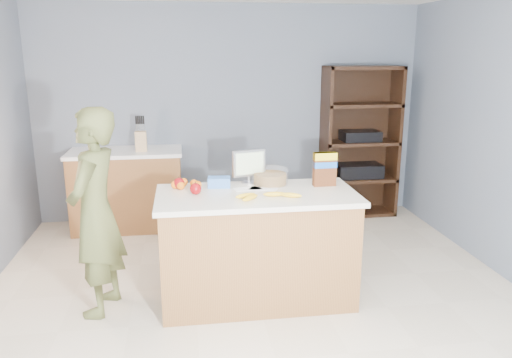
{
  "coord_description": "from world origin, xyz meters",
  "views": [
    {
      "loc": [
        -0.54,
        -3.39,
        1.98
      ],
      "look_at": [
        0.0,
        0.35,
        1.0
      ],
      "focal_mm": 35.0,
      "sensor_mm": 36.0,
      "label": 1
    }
  ],
  "objects": [
    {
      "name": "floor",
      "position": [
        0.0,
        0.0,
        0.0
      ],
      "size": [
        4.5,
        5.0,
        0.02
      ],
      "primitive_type": "cube",
      "color": "beige",
      "rests_on": "ground"
    },
    {
      "name": "walls",
      "position": [
        0.0,
        0.0,
        1.65
      ],
      "size": [
        4.52,
        5.02,
        2.51
      ],
      "color": "slate",
      "rests_on": "ground"
    },
    {
      "name": "counter_peninsula",
      "position": [
        0.0,
        0.3,
        0.42
      ],
      "size": [
        1.56,
        0.76,
        0.9
      ],
      "color": "brown",
      "rests_on": "ground"
    },
    {
      "name": "back_cabinet",
      "position": [
        -1.2,
        2.2,
        0.45
      ],
      "size": [
        1.24,
        0.62,
        0.9
      ],
      "color": "brown",
      "rests_on": "ground"
    },
    {
      "name": "shelving_unit",
      "position": [
        1.55,
        2.35,
        0.86
      ],
      "size": [
        0.9,
        0.4,
        1.8
      ],
      "color": "black",
      "rests_on": "ground"
    },
    {
      "name": "person",
      "position": [
        -1.22,
        0.3,
        0.79
      ],
      "size": [
        0.5,
        0.65,
        1.59
      ],
      "primitive_type": "imported",
      "rotation": [
        0.0,
        0.0,
        -1.8
      ],
      "color": "#50552C",
      "rests_on": "ground"
    },
    {
      "name": "knife_block",
      "position": [
        -1.01,
        2.13,
        1.02
      ],
      "size": [
        0.12,
        0.1,
        0.31
      ],
      "color": "tan",
      "rests_on": "back_cabinet"
    },
    {
      "name": "envelopes",
      "position": [
        0.01,
        0.42,
        0.9
      ],
      "size": [
        0.37,
        0.19,
        0.0
      ],
      "color": "white",
      "rests_on": "counter_peninsula"
    },
    {
      "name": "bananas",
      "position": [
        0.04,
        0.16,
        0.92
      ],
      "size": [
        0.51,
        0.18,
        0.04
      ],
      "color": "yellow",
      "rests_on": "counter_peninsula"
    },
    {
      "name": "apples",
      "position": [
        -0.54,
        0.42,
        0.94
      ],
      "size": [
        0.22,
        0.27,
        0.09
      ],
      "color": "maroon",
      "rests_on": "counter_peninsula"
    },
    {
      "name": "oranges",
      "position": [
        -0.54,
        0.53,
        0.93
      ],
      "size": [
        0.24,
        0.17,
        0.06
      ],
      "color": "orange",
      "rests_on": "counter_peninsula"
    },
    {
      "name": "blue_carton",
      "position": [
        -0.28,
        0.52,
        0.94
      ],
      "size": [
        0.19,
        0.14,
        0.08
      ],
      "primitive_type": "cube",
      "rotation": [
        0.0,
        0.0,
        -0.1
      ],
      "color": "blue",
      "rests_on": "counter_peninsula"
    },
    {
      "name": "salad_bowl",
      "position": [
        0.15,
        0.56,
        0.96
      ],
      "size": [
        0.3,
        0.3,
        0.13
      ],
      "color": "#267219",
      "rests_on": "counter_peninsula"
    },
    {
      "name": "tv",
      "position": [
        -0.02,
        0.6,
        1.06
      ],
      "size": [
        0.28,
        0.12,
        0.28
      ],
      "color": "silver",
      "rests_on": "counter_peninsula"
    },
    {
      "name": "cereal_box",
      "position": [
        0.58,
        0.43,
        1.06
      ],
      "size": [
        0.19,
        0.07,
        0.28
      ],
      "color": "#592B14",
      "rests_on": "counter_peninsula"
    }
  ]
}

